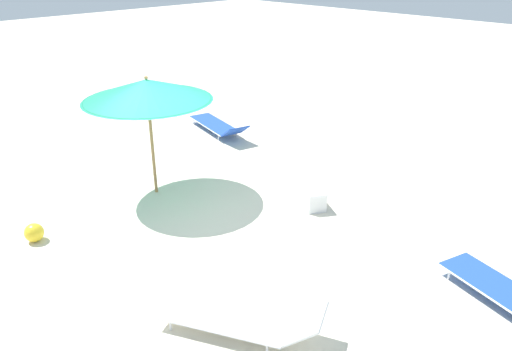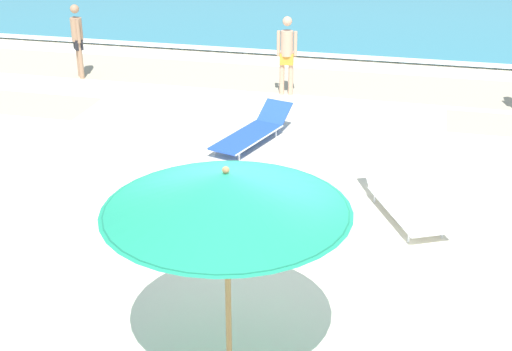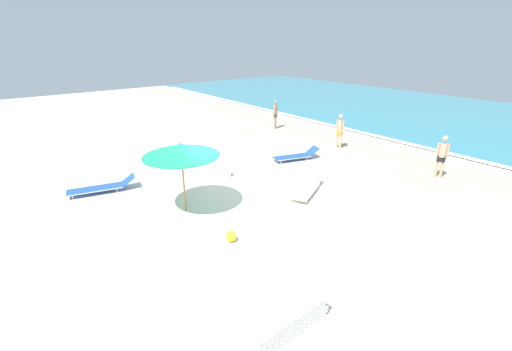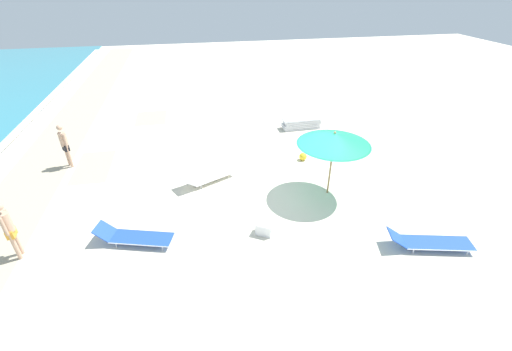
% 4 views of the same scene
% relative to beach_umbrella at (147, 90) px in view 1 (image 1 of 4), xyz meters
% --- Properties ---
extents(ground_plane, '(60.00, 60.00, 0.16)m').
position_rel_beach_umbrella_xyz_m(ground_plane, '(-0.04, 1.25, -2.16)').
color(ground_plane, beige).
extents(beach_umbrella, '(2.41, 2.41, 2.34)m').
position_rel_beach_umbrella_xyz_m(beach_umbrella, '(0.00, 0.00, 0.00)').
color(beach_umbrella, '#9E7547').
rests_on(beach_umbrella, ground_plane).
extents(sun_lounger_beside_umbrella, '(1.15, 2.43, 0.49)m').
position_rel_beach_umbrella_xyz_m(sun_lounger_beside_umbrella, '(-3.19, -1.77, -1.87)').
color(sun_lounger_beside_umbrella, blue).
rests_on(sun_lounger_beside_umbrella, ground_plane).
extents(sun_lounger_near_water_left, '(1.47, 2.14, 0.53)m').
position_rel_beach_umbrella_xyz_m(sun_lounger_near_water_left, '(1.55, 4.11, -1.86)').
color(sun_lounger_near_water_left, white).
rests_on(sun_lounger_near_water_left, ground_plane).
extents(beach_ball, '(0.32, 0.32, 0.32)m').
position_rel_beach_umbrella_xyz_m(beach_ball, '(2.48, 0.10, -1.92)').
color(beach_ball, yellow).
rests_on(beach_ball, ground_plane).
extents(cooler_box, '(0.56, 0.61, 0.37)m').
position_rel_beach_umbrella_xyz_m(cooler_box, '(-1.69, 2.65, -1.89)').
color(cooler_box, white).
rests_on(cooler_box, ground_plane).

